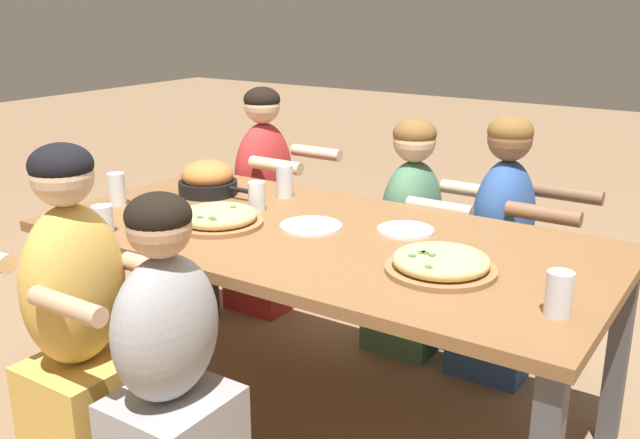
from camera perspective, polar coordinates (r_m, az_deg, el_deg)
name	(u,v)px	position (r m, az deg, el deg)	size (l,w,h in m)	color
ground_plane	(320,414)	(2.90, 0.00, -15.30)	(18.00, 18.00, 0.00)	#896B4C
dining_table	(320,252)	(2.60, 0.00, -2.59)	(2.07, 1.02, 0.75)	brown
pizza_board_main	(441,264)	(2.23, 9.65, -3.52)	(0.35, 0.35, 0.05)	#996B42
pizza_board_second	(218,218)	(2.67, -8.17, 0.10)	(0.34, 0.34, 0.05)	#996B42
skillet_bowl	(208,180)	(3.10, -8.96, 3.18)	(0.37, 0.25, 0.15)	black
empty_plate_a	(405,230)	(2.60, 6.85, -0.85)	(0.21, 0.21, 0.02)	white
empty_plate_b	(311,226)	(2.63, -0.74, -0.53)	(0.23, 0.23, 0.02)	white
drinking_glass_a	(117,191)	(3.02, -15.93, 2.19)	(0.07, 0.07, 0.13)	silver
drinking_glass_b	(559,294)	(2.00, 18.57, -5.64)	(0.07, 0.07, 0.12)	silver
drinking_glass_c	(103,221)	(2.68, -16.98, -0.11)	(0.08, 0.08, 0.10)	silver
drinking_glass_d	(284,183)	(3.02, -2.86, 2.92)	(0.07, 0.07, 0.14)	silver
drinking_glass_e	(257,198)	(2.84, -5.08, 1.76)	(0.07, 0.07, 0.12)	silver
diner_far_center	(411,246)	(3.25, 7.30, -2.14)	(0.51, 0.40, 1.07)	#477556
diner_far_midright	(501,260)	(3.10, 14.30, -3.18)	(0.51, 0.40, 1.12)	#2D5193
diner_near_midleft	(79,334)	(2.45, -18.75, -8.67)	(0.51, 0.40, 1.15)	gold
diner_far_left	(265,210)	(3.67, -4.40, 0.73)	(0.51, 0.40, 1.15)	#B22D2D
diner_near_center	(169,382)	(2.20, -11.99, -12.62)	(0.51, 0.40, 1.06)	#99999E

